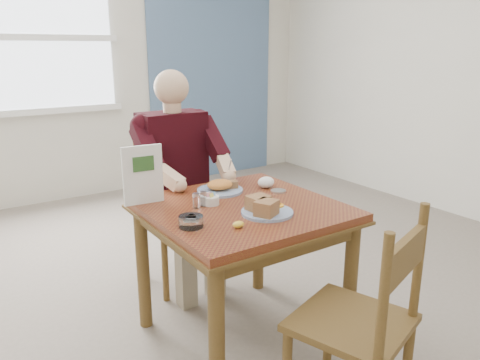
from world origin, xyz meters
TOP-DOWN VIEW (x-y plane):
  - floor at (0.00, 0.00)m, footprint 6.00×6.00m
  - wall_back at (0.00, 3.00)m, footprint 5.50×0.00m
  - accent_panel at (1.60, 2.98)m, footprint 1.60×0.02m
  - lemon_wedge at (-0.18, -0.24)m, footprint 0.06×0.04m
  - napkin at (0.28, 0.18)m, footprint 0.12×0.11m
  - metal_dish at (0.29, 0.07)m, footprint 0.11×0.11m
  - window at (-0.40, 2.97)m, footprint 1.72×0.04m
  - table at (0.00, 0.00)m, footprint 0.92×0.92m
  - chair_far at (0.00, 0.80)m, footprint 0.42×0.42m
  - chair_near at (0.04, -0.78)m, footprint 0.53×0.53m
  - diner at (0.00, 0.71)m, footprint 0.53×0.56m
  - near_plate at (0.02, -0.17)m, footprint 0.31×0.31m
  - far_plate at (0.03, 0.26)m, footprint 0.32×0.32m
  - caddy at (-0.12, 0.10)m, footprint 0.10×0.10m
  - shakers at (-0.19, 0.10)m, footprint 0.08×0.05m
  - creamer at (-0.35, -0.12)m, footprint 0.14×0.14m
  - menu at (-0.39, 0.30)m, footprint 0.20×0.04m

SIDE VIEW (x-z plane):
  - floor at x=0.00m, z-range 0.00..0.00m
  - chair_far at x=0.00m, z-range 0.00..0.95m
  - chair_near at x=0.04m, z-range 0.00..0.95m
  - table at x=0.00m, z-range 0.26..1.01m
  - metal_dish at x=0.29m, z-range 0.75..0.76m
  - lemon_wedge at x=-0.18m, z-range 0.75..0.78m
  - caddy at x=-0.12m, z-range 0.74..0.80m
  - far_plate at x=0.03m, z-range 0.74..0.81m
  - creamer at x=-0.35m, z-range 0.75..0.80m
  - near_plate at x=0.02m, z-range 0.74..0.82m
  - napkin at x=0.28m, z-range 0.75..0.81m
  - shakers at x=-0.19m, z-range 0.75..0.83m
  - diner at x=0.00m, z-range 0.12..1.50m
  - menu at x=-0.39m, z-range 0.75..1.05m
  - accent_panel at x=1.60m, z-range 0.00..2.80m
  - wall_back at x=0.00m, z-range -1.35..4.15m
  - window at x=-0.40m, z-range 0.89..2.31m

